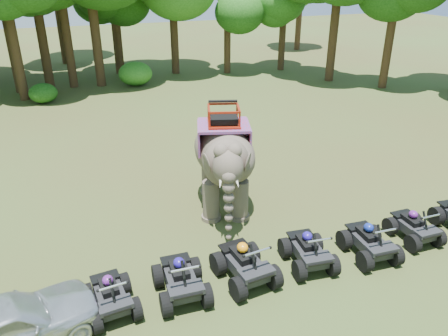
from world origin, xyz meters
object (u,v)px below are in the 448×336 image
(atv_1, at_px, (181,275))
(atv_2, at_px, (245,259))
(atv_4, at_px, (370,238))
(atv_3, at_px, (309,247))
(atv_5, at_px, (415,223))
(parked_car, at_px, (3,329))
(elephant, at_px, (224,158))
(atv_0, at_px, (110,292))

(atv_1, bearing_deg, atv_2, 1.88)
(atv_2, xyz_separation_m, atv_4, (3.74, -0.27, -0.04))
(atv_2, distance_m, atv_4, 3.75)
(atv_2, xyz_separation_m, atv_3, (1.89, -0.02, -0.05))
(atv_4, relative_size, atv_5, 1.07)
(parked_car, relative_size, atv_4, 2.45)
(atv_2, bearing_deg, atv_5, -6.92)
(elephant, xyz_separation_m, atv_0, (-4.33, -3.89, -1.23))
(atv_0, xyz_separation_m, atv_3, (5.35, -0.08, 0.03))
(atv_0, bearing_deg, atv_5, -6.78)
(parked_car, bearing_deg, atv_4, -106.60)
(atv_0, height_order, atv_4, atv_4)
(elephant, height_order, atv_1, elephant)
(atv_0, relative_size, atv_3, 0.96)
(parked_car, distance_m, atv_1, 4.02)
(atv_1, relative_size, atv_3, 1.04)
(elephant, bearing_deg, atv_2, -85.61)
(parked_car, bearing_deg, atv_3, -104.48)
(atv_0, height_order, atv_5, atv_0)
(atv_4, distance_m, atv_5, 1.81)
(parked_car, xyz_separation_m, atv_0, (2.26, 0.52, -0.11))
(atv_2, distance_m, atv_3, 1.89)
(parked_car, distance_m, atv_2, 5.75)
(atv_3, relative_size, atv_5, 1.06)
(atv_4, bearing_deg, atv_0, -179.32)
(parked_car, xyz_separation_m, atv_1, (3.99, 0.47, -0.06))
(atv_0, bearing_deg, parked_car, -173.03)
(atv_5, bearing_deg, atv_2, -179.90)
(atv_0, height_order, atv_2, atv_2)
(elephant, distance_m, atv_4, 5.24)
(atv_0, bearing_deg, atv_3, -6.99)
(atv_3, distance_m, atv_5, 3.65)
(parked_car, height_order, atv_3, parked_car)
(atv_3, bearing_deg, elephant, 110.32)
(atv_0, xyz_separation_m, atv_1, (1.73, -0.05, 0.05))
(atv_0, distance_m, atv_2, 3.47)
(atv_0, height_order, atv_1, atv_1)
(atv_3, bearing_deg, atv_5, 5.50)
(atv_2, bearing_deg, atv_3, -7.09)
(atv_0, bearing_deg, elephant, 35.80)
(parked_car, height_order, atv_5, parked_car)
(atv_4, bearing_deg, atv_5, 10.24)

